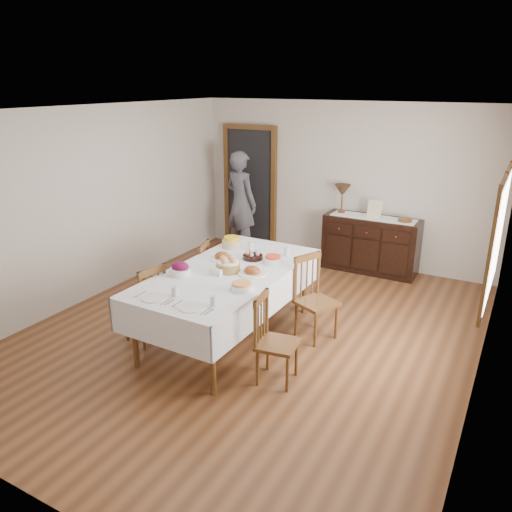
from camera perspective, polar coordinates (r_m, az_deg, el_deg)
The scene contains 26 objects.
ground at distance 6.14m, azimuth -0.46°, elevation -8.66°, with size 6.00×6.00×0.00m, color brown.
room_shell at distance 5.99m, azimuth 0.28°, elevation 7.37°, with size 5.02×6.02×2.65m.
dining_table at distance 5.72m, azimuth -3.22°, elevation -2.61°, with size 1.29×2.48×0.85m.
chair_left_near at distance 5.85m, azimuth -12.31°, elevation -5.36°, with size 0.47×0.47×0.95m.
chair_left_far at distance 6.58m, azimuth -6.91°, elevation -2.28°, with size 0.48×0.48×0.93m.
chair_right_near at distance 5.03m, azimuth 1.94°, elevation -9.41°, with size 0.44×0.44×0.93m.
chair_right_far at distance 5.89m, azimuth 6.65°, elevation -4.64°, with size 0.55×0.55×1.00m.
sideboard at distance 8.09m, azimuth 12.96°, elevation 1.31°, with size 1.47×0.54×0.88m.
person at distance 8.61m, azimuth -1.74°, elevation 6.44°, with size 0.60×0.38×1.91m, color #4E4F59.
bread_basket at distance 5.65m, azimuth -3.22°, elevation -1.07°, with size 0.27×0.27×0.18m.
egg_basket at distance 6.05m, azimuth -0.37°, elevation -0.02°, with size 0.25×0.25×0.10m.
ham_platter_a at distance 6.05m, azimuth -3.88°, elevation -0.11°, with size 0.31×0.31×0.11m.
ham_platter_b at distance 5.58m, azimuth -0.45°, elevation -1.79°, with size 0.32×0.32×0.11m.
beet_bowl at distance 5.61m, azimuth -8.65°, elevation -1.50°, with size 0.24×0.24×0.15m.
carrot_bowl at distance 5.91m, azimuth 1.95°, elevation -0.43°, with size 0.24×0.24×0.10m.
pineapple_bowl at distance 6.46m, azimuth -2.80°, elevation 1.55°, with size 0.25×0.25×0.14m.
casserole_dish at distance 5.17m, azimuth -1.64°, elevation -3.50°, with size 0.24×0.24×0.08m.
butter_dish at distance 5.57m, azimuth -4.52°, elevation -1.80°, with size 0.14×0.09×0.07m.
setting_left at distance 5.08m, azimuth -10.87°, elevation -4.45°, with size 0.42×0.31×0.10m.
setting_right at distance 4.82m, azimuth -6.58°, elevation -5.58°, with size 0.42×0.31×0.10m.
glass_far_a at distance 6.38m, azimuth -0.66°, elevation 1.17°, with size 0.06×0.06×0.10m.
glass_far_b at distance 6.16m, azimuth 3.54°, elevation 0.52°, with size 0.07×0.07×0.11m.
runner at distance 7.94m, azimuth 13.27°, elevation 4.31°, with size 1.30×0.35×0.01m.
table_lamp at distance 8.07m, azimuth 9.85°, elevation 7.33°, with size 0.26×0.26×0.46m.
picture_frame at distance 7.88m, azimuth 13.41°, elevation 5.20°, with size 0.22×0.08×0.28m.
deco_bowl at distance 7.81m, azimuth 16.65°, elevation 3.94°, with size 0.20×0.20×0.06m.
Camera 1 is at (2.67, -4.71, 2.90)m, focal length 35.00 mm.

